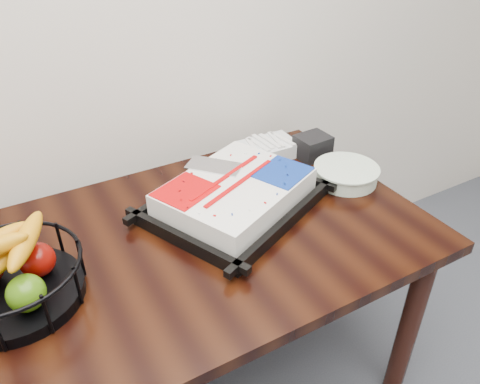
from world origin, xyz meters
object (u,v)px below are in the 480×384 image
cake_tray (235,195)px  plate_stack (346,174)px  napkin_box (313,146)px  table (140,277)px  fruit_basket (12,276)px

cake_tray → plate_stack: (0.43, -0.05, -0.02)m
napkin_box → plate_stack: bearing=-91.4°
cake_tray → plate_stack: cake_tray is taller
table → plate_stack: 0.80m
fruit_basket → plate_stack: fruit_basket is taller
table → napkin_box: bearing=15.7°
fruit_basket → table: bearing=2.3°
cake_tray → napkin_box: cake_tray is taller
fruit_basket → cake_tray: bearing=6.6°
cake_tray → fruit_basket: fruit_basket is taller
fruit_basket → plate_stack: size_ratio=1.53×
plate_stack → napkin_box: size_ratio=1.88×
fruit_basket → plate_stack: 1.12m
cake_tray → plate_stack: bearing=-6.4°
table → cake_tray: cake_tray is taller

